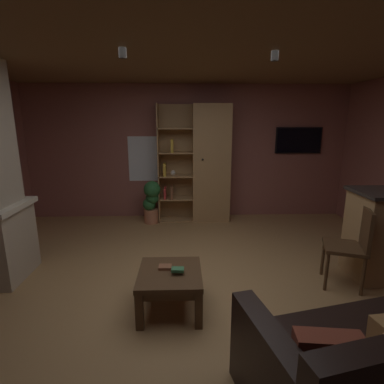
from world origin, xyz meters
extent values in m
cube|color=#A37A4C|center=(0.00, 0.00, -0.01)|extent=(6.04, 5.55, 0.02)
cube|color=#8E544C|center=(0.00, 2.80, 1.25)|extent=(6.16, 0.06, 2.50)
cube|color=brown|center=(0.00, 0.00, 2.51)|extent=(6.04, 5.55, 0.02)
cube|color=white|center=(-0.81, 2.77, 1.14)|extent=(0.64, 0.01, 0.85)
cube|color=#A87F51|center=(0.43, 2.52, 1.07)|extent=(0.68, 0.38, 2.14)
cube|color=#A87F51|center=(-0.23, 2.70, 1.07)|extent=(0.63, 0.02, 2.14)
cube|color=#A87F51|center=(-0.54, 2.52, 1.07)|extent=(0.02, 0.38, 2.14)
sphere|color=black|center=(0.26, 2.32, 1.18)|extent=(0.04, 0.04, 0.04)
cube|color=#A87F51|center=(-0.23, 2.52, 0.01)|extent=(0.63, 0.38, 0.02)
cube|color=#A87F51|center=(-0.23, 2.52, 0.43)|extent=(0.63, 0.38, 0.02)
cube|color=#A87F51|center=(-0.23, 2.52, 0.85)|extent=(0.63, 0.38, 0.02)
cube|color=#A87F51|center=(-0.23, 2.52, 1.28)|extent=(0.63, 0.38, 0.02)
cube|color=#A87F51|center=(-0.23, 2.52, 1.71)|extent=(0.63, 0.38, 0.02)
cube|color=gold|center=(-0.28, 2.47, 1.41)|extent=(0.04, 0.23, 0.23)
cube|color=brown|center=(-0.30, 2.47, 0.55)|extent=(0.04, 0.23, 0.23)
cube|color=gold|center=(-0.43, 2.47, 0.98)|extent=(0.05, 0.23, 0.22)
cube|color=#B22D2D|center=(-0.43, 2.47, 0.54)|extent=(0.04, 0.23, 0.21)
sphere|color=beige|center=(-0.28, 2.52, 0.90)|extent=(0.10, 0.10, 0.10)
cube|color=black|center=(1.09, -1.32, 0.21)|extent=(1.72, 1.22, 0.42)
cube|color=black|center=(0.40, -1.47, 0.34)|extent=(0.34, 0.91, 0.67)
cube|color=brown|center=(0.69, -1.53, 0.53)|extent=(0.39, 0.20, 0.35)
cube|color=#4C331E|center=(-0.24, -0.26, 0.39)|extent=(0.61, 0.64, 0.05)
cube|color=#4C331E|center=(-0.24, -0.26, 0.32)|extent=(0.55, 0.58, 0.08)
cube|color=#4C331E|center=(-0.50, -0.54, 0.18)|extent=(0.07, 0.07, 0.36)
cube|color=#4C331E|center=(0.03, -0.54, 0.18)|extent=(0.07, 0.07, 0.36)
cube|color=#4C331E|center=(-0.50, 0.02, 0.18)|extent=(0.07, 0.07, 0.36)
cube|color=#4C331E|center=(0.03, 0.02, 0.18)|extent=(0.07, 0.07, 0.36)
cube|color=brown|center=(-0.29, -0.19, 0.43)|extent=(0.13, 0.10, 0.03)
cube|color=#387247|center=(-0.16, -0.30, 0.45)|extent=(0.12, 0.09, 0.03)
cube|color=#4C331E|center=(1.70, 0.14, 0.46)|extent=(0.54, 0.54, 0.04)
cube|color=#4C331E|center=(1.88, 0.08, 0.70)|extent=(0.17, 0.39, 0.44)
cylinder|color=#4C331E|center=(1.59, 0.37, 0.23)|extent=(0.04, 0.04, 0.46)
cylinder|color=#4C331E|center=(1.47, 0.03, 0.23)|extent=(0.04, 0.04, 0.46)
cylinder|color=#4C331E|center=(1.93, 0.25, 0.23)|extent=(0.04, 0.04, 0.46)
cylinder|color=#4C331E|center=(1.81, -0.09, 0.23)|extent=(0.04, 0.04, 0.46)
cylinder|color=#B77051|center=(-0.69, 2.36, 0.13)|extent=(0.26, 0.26, 0.25)
sphere|color=#235B2D|center=(-0.72, 2.39, 0.35)|extent=(0.24, 0.24, 0.24)
sphere|color=#235B2D|center=(-0.66, 2.36, 0.48)|extent=(0.24, 0.24, 0.24)
sphere|color=#235B2D|center=(-0.65, 2.33, 0.64)|extent=(0.31, 0.31, 0.31)
cube|color=black|center=(2.11, 2.74, 1.48)|extent=(0.87, 0.05, 0.49)
cube|color=black|center=(2.11, 2.72, 1.48)|extent=(0.83, 0.01, 0.45)
cylinder|color=black|center=(-0.64, 0.00, 2.43)|extent=(0.07, 0.07, 0.09)
cylinder|color=black|center=(0.76, 0.07, 2.43)|extent=(0.07, 0.07, 0.09)
camera|label=1|loc=(-0.11, -2.88, 1.84)|focal=27.67mm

